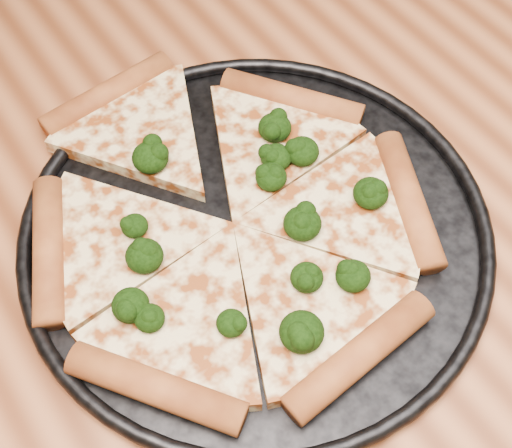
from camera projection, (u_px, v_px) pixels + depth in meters
dining_table at (164, 302)px, 0.62m from camera, size 1.20×0.90×0.75m
pizza_pan at (256, 230)px, 0.54m from camera, size 0.36×0.36×0.02m
pizza at (228, 219)px, 0.53m from camera, size 0.32×0.34×0.02m
broccoli_florets at (254, 225)px, 0.52m from camera, size 0.22×0.21×0.02m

